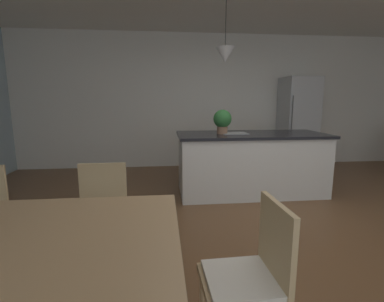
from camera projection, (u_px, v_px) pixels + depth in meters
ground_plane at (270, 236)px, 2.90m from camera, size 10.00×8.40×0.04m
wall_back_kitchen at (215, 102)px, 5.85m from camera, size 10.00×0.12×2.70m
chair_kitchen_end at (250, 277)px, 1.45m from camera, size 0.41×0.41×0.87m
chair_far_right at (101, 215)px, 2.22m from camera, size 0.40×0.40×0.87m
kitchen_island at (251, 163)px, 4.15m from camera, size 2.16×0.92×0.91m
refrigerator at (297, 123)px, 5.70m from camera, size 0.65×0.67×1.83m
pendant_over_island_main at (225, 55)px, 3.83m from camera, size 0.25×0.25×0.81m
potted_plant_on_island at (222, 120)px, 3.99m from camera, size 0.26×0.26×0.35m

